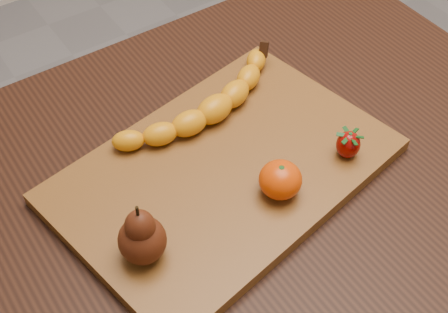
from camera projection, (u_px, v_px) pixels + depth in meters
table at (228, 214)px, 0.95m from camera, size 1.00×0.70×0.76m
cutting_board at (224, 171)px, 0.86m from camera, size 0.50×0.38×0.02m
banana at (215, 109)px, 0.90m from camera, size 0.26×0.11×0.04m
pear at (141, 232)px, 0.73m from camera, size 0.06×0.06×0.09m
mandarin at (280, 180)px, 0.81m from camera, size 0.07×0.07×0.05m
strawberry at (348, 144)px, 0.85m from camera, size 0.04×0.04×0.04m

